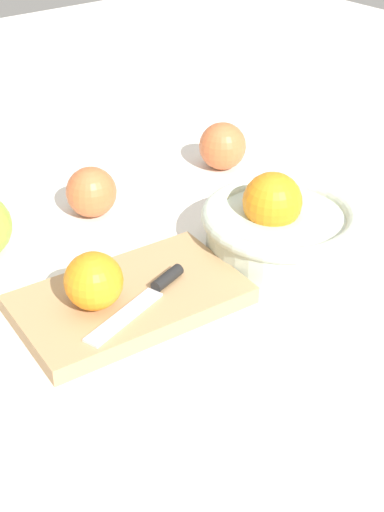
# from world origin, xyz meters

# --- Properties ---
(ground_plane) EXTENTS (2.40, 2.40, 0.00)m
(ground_plane) POSITION_xyz_m (0.00, 0.00, 0.00)
(ground_plane) COLOR silver
(bowl) EXTENTS (0.20, 0.20, 0.10)m
(bowl) POSITION_xyz_m (-0.11, 0.08, 0.04)
(bowl) COLOR beige
(bowl) RESTS_ON ground_plane
(cutting_board) EXTENTS (0.26, 0.17, 0.02)m
(cutting_board) POSITION_xyz_m (0.10, 0.06, 0.01)
(cutting_board) COLOR tan
(cutting_board) RESTS_ON ground_plane
(orange_on_board) EXTENTS (0.06, 0.06, 0.06)m
(orange_on_board) POSITION_xyz_m (0.15, 0.06, 0.05)
(orange_on_board) COLOR orange
(orange_on_board) RESTS_ON cutting_board
(knife) EXTENTS (0.15, 0.06, 0.01)m
(knife) POSITION_xyz_m (0.09, 0.08, 0.03)
(knife) COLOR silver
(knife) RESTS_ON cutting_board
(apple_front_center) EXTENTS (0.07, 0.07, 0.07)m
(apple_front_center) POSITION_xyz_m (0.03, -0.15, 0.03)
(apple_front_center) COLOR #CC6638
(apple_front_center) RESTS_ON ground_plane
(apple_front_left) EXTENTS (0.07, 0.07, 0.07)m
(apple_front_left) POSITION_xyz_m (-0.21, -0.15, 0.04)
(apple_front_left) COLOR #CC6638
(apple_front_left) RESTS_ON ground_plane
(citrus_peel) EXTENTS (0.06, 0.06, 0.01)m
(citrus_peel) POSITION_xyz_m (-0.16, -0.07, 0.00)
(citrus_peel) COLOR orange
(citrus_peel) RESTS_ON ground_plane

